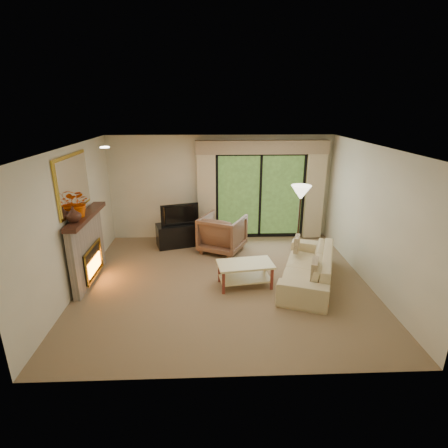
{
  "coord_description": "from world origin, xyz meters",
  "views": [
    {
      "loc": [
        -0.25,
        -6.07,
        3.29
      ],
      "look_at": [
        0.0,
        0.3,
        1.1
      ],
      "focal_mm": 28.0,
      "sensor_mm": 36.0,
      "label": 1
    }
  ],
  "objects_px": {
    "armchair": "(222,233)",
    "coffee_table": "(245,274)",
    "sofa": "(308,266)",
    "media_console": "(180,234)"
  },
  "relations": [
    {
      "from": "sofa",
      "to": "coffee_table",
      "type": "height_order",
      "value": "sofa"
    },
    {
      "from": "armchair",
      "to": "sofa",
      "type": "relative_size",
      "value": 0.43
    },
    {
      "from": "media_console",
      "to": "coffee_table",
      "type": "bearing_deg",
      "value": -73.04
    },
    {
      "from": "sofa",
      "to": "coffee_table",
      "type": "distance_m",
      "value": 1.23
    },
    {
      "from": "sofa",
      "to": "coffee_table",
      "type": "xyz_separation_m",
      "value": [
        -1.22,
        -0.1,
        -0.09
      ]
    },
    {
      "from": "armchair",
      "to": "coffee_table",
      "type": "relative_size",
      "value": 0.92
    },
    {
      "from": "coffee_table",
      "to": "media_console",
      "type": "bearing_deg",
      "value": 116.01
    },
    {
      "from": "media_console",
      "to": "armchair",
      "type": "relative_size",
      "value": 1.16
    },
    {
      "from": "media_console",
      "to": "sofa",
      "type": "xyz_separation_m",
      "value": [
        2.62,
        -1.98,
        0.05
      ]
    },
    {
      "from": "media_console",
      "to": "sofa",
      "type": "height_order",
      "value": "sofa"
    }
  ]
}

